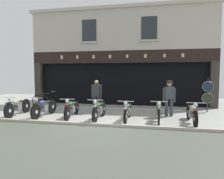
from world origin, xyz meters
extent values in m
cube|color=#9B9C93|center=(0.00, 5.00, -0.04)|extent=(23.14, 10.00, 0.08)
cube|color=#ABA195|center=(0.00, 0.08, 0.01)|extent=(23.14, 0.16, 0.18)
cube|color=black|center=(0.00, 7.30, 1.30)|extent=(10.25, 4.00, 2.60)
cube|color=#332D28|center=(-5.35, 5.18, 1.30)|extent=(0.44, 0.36, 2.60)
cube|color=#332D28|center=(5.35, 5.18, 1.30)|extent=(0.44, 0.36, 2.60)
cube|color=#23282D|center=(0.00, 5.55, 1.43)|extent=(9.80, 0.03, 2.18)
cube|color=black|center=(0.00, 5.12, 2.95)|extent=(11.14, 0.24, 0.70)
cube|color=#C6B789|center=(-3.63, 4.99, 2.95)|extent=(0.14, 0.03, 0.22)
cube|color=#C6B789|center=(-2.60, 4.99, 2.95)|extent=(0.14, 0.03, 0.20)
cube|color=#C6B789|center=(-1.55, 4.99, 2.95)|extent=(0.14, 0.03, 0.21)
cube|color=#C6B789|center=(-0.53, 4.99, 2.95)|extent=(0.14, 0.03, 0.22)
cube|color=#C6B789|center=(0.50, 4.99, 2.95)|extent=(0.14, 0.03, 0.18)
cube|color=#C6B789|center=(1.56, 4.99, 2.95)|extent=(0.14, 0.03, 0.21)
cube|color=#C6B789|center=(2.63, 4.99, 2.95)|extent=(0.14, 0.03, 0.19)
cube|color=#C6B789|center=(3.63, 4.99, 2.95)|extent=(0.14, 0.03, 0.21)
cube|color=#B6AFA2|center=(0.00, 5.20, 4.52)|extent=(11.14, 0.40, 2.45)
cube|color=#23282D|center=(-1.82, 4.99, 4.52)|extent=(0.90, 0.02, 1.30)
cube|color=#B6AFA2|center=(-1.82, 4.95, 3.82)|extent=(1.10, 0.12, 0.10)
cube|color=#23282D|center=(1.75, 4.99, 4.52)|extent=(0.90, 0.02, 1.30)
cube|color=#B6AFA2|center=(1.75, 4.95, 3.82)|extent=(1.10, 0.12, 0.10)
cube|color=#B6AFA2|center=(0.00, 5.10, 5.84)|extent=(11.44, 0.44, 0.18)
cylinder|color=black|center=(-4.02, 0.52, 0.34)|extent=(0.13, 0.68, 0.67)
cylinder|color=silver|center=(-4.02, 0.52, 0.34)|extent=(0.11, 0.16, 0.15)
cylinder|color=black|center=(-4.15, 1.92, 0.34)|extent=(0.14, 0.68, 0.67)
cylinder|color=silver|center=(-4.15, 1.92, 0.34)|extent=(0.12, 0.16, 0.15)
cube|color=black|center=(-4.08, 1.22, 0.46)|extent=(0.19, 1.29, 0.07)
cube|color=slate|center=(-4.08, 1.22, 0.39)|extent=(0.23, 0.34, 0.26)
ellipsoid|color=#A29D89|center=(-4.07, 1.05, 0.66)|extent=(0.26, 0.48, 0.20)
ellipsoid|color=#38281E|center=(-4.11, 1.47, 0.64)|extent=(0.23, 0.32, 0.10)
cube|color=black|center=(-4.02, 0.52, 0.69)|extent=(0.13, 0.37, 0.04)
sphere|color=silver|center=(-4.02, 0.58, 0.84)|extent=(0.15, 0.15, 0.15)
cylinder|color=silver|center=(-4.02, 0.58, 0.92)|extent=(0.62, 0.08, 0.02)
cylinder|color=silver|center=(-4.02, 0.56, 0.63)|extent=(0.06, 0.27, 0.61)
cylinder|color=black|center=(-2.76, 0.52, 0.34)|extent=(0.08, 0.67, 0.67)
cylinder|color=silver|center=(-2.76, 0.52, 0.34)|extent=(0.10, 0.15, 0.15)
cylinder|color=black|center=(-2.74, 1.93, 0.34)|extent=(0.09, 0.67, 0.67)
cylinder|color=silver|center=(-2.74, 1.93, 0.34)|extent=(0.11, 0.15, 0.15)
cube|color=black|center=(-2.75, 1.22, 0.46)|extent=(0.08, 1.30, 0.07)
cube|color=slate|center=(-2.75, 1.22, 0.39)|extent=(0.20, 0.32, 0.26)
ellipsoid|color=navy|center=(-2.75, 1.05, 0.66)|extent=(0.22, 0.46, 0.20)
ellipsoid|color=#38281E|center=(-2.75, 1.48, 0.64)|extent=(0.20, 0.30, 0.10)
cube|color=black|center=(-2.76, 0.52, 0.69)|extent=(0.10, 0.36, 0.04)
sphere|color=silver|center=(-2.76, 0.58, 0.84)|extent=(0.15, 0.15, 0.15)
cylinder|color=silver|center=(-2.76, 0.58, 0.92)|extent=(0.62, 0.03, 0.02)
cylinder|color=silver|center=(-2.76, 0.56, 0.63)|extent=(0.04, 0.23, 0.62)
cylinder|color=black|center=(-1.40, 0.58, 0.31)|extent=(0.13, 0.62, 0.62)
cylinder|color=silver|center=(-1.40, 0.58, 0.31)|extent=(0.11, 0.15, 0.14)
cylinder|color=black|center=(-1.55, 2.01, 0.31)|extent=(0.14, 0.62, 0.62)
cylinder|color=silver|center=(-1.55, 2.01, 0.31)|extent=(0.12, 0.15, 0.14)
cube|color=#53171D|center=(-1.47, 1.30, 0.43)|extent=(0.21, 1.32, 0.07)
cube|color=slate|center=(-1.47, 1.30, 0.36)|extent=(0.23, 0.34, 0.26)
ellipsoid|color=#284F28|center=(-1.45, 1.13, 0.63)|extent=(0.27, 0.48, 0.20)
ellipsoid|color=#38281E|center=(-1.50, 1.56, 0.61)|extent=(0.23, 0.32, 0.10)
cube|color=#53171D|center=(-1.40, 0.58, 0.64)|extent=(0.14, 0.37, 0.04)
sphere|color=silver|center=(-1.40, 0.64, 0.81)|extent=(0.15, 0.15, 0.15)
cylinder|color=silver|center=(-1.40, 0.64, 0.89)|extent=(0.62, 0.09, 0.02)
cylinder|color=silver|center=(-1.40, 0.62, 0.60)|extent=(0.06, 0.24, 0.62)
cylinder|color=black|center=(-0.17, 0.42, 0.33)|extent=(0.08, 0.66, 0.66)
cylinder|color=silver|center=(-0.17, 0.42, 0.33)|extent=(0.10, 0.15, 0.14)
cylinder|color=black|center=(-0.19, 1.86, 0.33)|extent=(0.09, 0.66, 0.66)
cylinder|color=silver|center=(-0.19, 1.86, 0.33)|extent=(0.11, 0.15, 0.14)
cube|color=gray|center=(-0.18, 1.14, 0.45)|extent=(0.09, 1.33, 0.07)
cube|color=slate|center=(-0.18, 1.14, 0.38)|extent=(0.20, 0.32, 0.26)
ellipsoid|color=#2B482A|center=(-0.18, 0.97, 0.65)|extent=(0.23, 0.46, 0.20)
ellipsoid|color=#38281E|center=(-0.18, 1.40, 0.63)|extent=(0.20, 0.30, 0.10)
cube|color=gray|center=(-0.17, 0.42, 0.68)|extent=(0.11, 0.36, 0.04)
sphere|color=silver|center=(-0.17, 0.48, 0.83)|extent=(0.15, 0.15, 0.15)
cylinder|color=silver|center=(-0.17, 0.48, 0.91)|extent=(0.62, 0.03, 0.02)
cylinder|color=silver|center=(-0.17, 0.46, 0.62)|extent=(0.04, 0.24, 0.62)
cylinder|color=black|center=(1.02, 0.46, 0.30)|extent=(0.07, 0.61, 0.61)
cylinder|color=silver|center=(1.02, 0.46, 0.30)|extent=(0.10, 0.13, 0.13)
cylinder|color=black|center=(1.02, 1.90, 0.30)|extent=(0.08, 0.61, 0.61)
cylinder|color=silver|center=(1.02, 1.90, 0.30)|extent=(0.11, 0.13, 0.13)
cube|color=gray|center=(1.02, 1.18, 0.42)|extent=(0.07, 1.32, 0.07)
cube|color=slate|center=(1.02, 1.18, 0.35)|extent=(0.20, 0.32, 0.26)
ellipsoid|color=#27502E|center=(1.02, 1.01, 0.62)|extent=(0.22, 0.46, 0.20)
ellipsoid|color=#38281E|center=(1.02, 1.44, 0.60)|extent=(0.20, 0.30, 0.10)
cube|color=gray|center=(1.02, 0.46, 0.63)|extent=(0.10, 0.36, 0.04)
sphere|color=silver|center=(1.02, 0.52, 0.80)|extent=(0.15, 0.15, 0.15)
cylinder|color=silver|center=(1.02, 0.52, 0.88)|extent=(0.62, 0.03, 0.02)
cylinder|color=silver|center=(1.02, 0.50, 0.59)|extent=(0.04, 0.25, 0.61)
cylinder|color=black|center=(2.25, 0.56, 0.31)|extent=(0.08, 0.62, 0.62)
cylinder|color=silver|center=(2.25, 0.56, 0.31)|extent=(0.10, 0.14, 0.14)
cylinder|color=black|center=(2.27, 1.96, 0.31)|extent=(0.09, 0.62, 0.62)
cylinder|color=silver|center=(2.27, 1.96, 0.31)|extent=(0.11, 0.14, 0.14)
cube|color=#20371F|center=(2.26, 1.26, 0.43)|extent=(0.09, 1.29, 0.07)
cube|color=slate|center=(2.26, 1.26, 0.36)|extent=(0.20, 0.32, 0.26)
ellipsoid|color=#2F4928|center=(2.26, 1.09, 0.63)|extent=(0.23, 0.46, 0.20)
ellipsoid|color=#38281E|center=(2.26, 1.51, 0.61)|extent=(0.20, 0.30, 0.10)
cube|color=#20371F|center=(2.25, 0.56, 0.64)|extent=(0.10, 0.36, 0.04)
sphere|color=silver|center=(2.25, 0.62, 0.81)|extent=(0.15, 0.15, 0.15)
cylinder|color=silver|center=(2.25, 0.62, 0.89)|extent=(0.62, 0.03, 0.02)
cylinder|color=silver|center=(2.25, 0.60, 0.60)|extent=(0.04, 0.29, 0.60)
cylinder|color=black|center=(3.52, 0.48, 0.31)|extent=(0.07, 0.63, 0.63)
cylinder|color=silver|center=(3.52, 0.48, 0.31)|extent=(0.10, 0.14, 0.14)
cylinder|color=black|center=(3.51, 1.91, 0.31)|extent=(0.08, 0.63, 0.63)
cylinder|color=silver|center=(3.51, 1.91, 0.31)|extent=(0.11, 0.14, 0.14)
cube|color=#571E1E|center=(3.52, 1.19, 0.43)|extent=(0.08, 1.32, 0.07)
cube|color=slate|center=(3.52, 1.19, 0.36)|extent=(0.20, 0.32, 0.26)
ellipsoid|color=#AEA28C|center=(3.52, 1.02, 0.63)|extent=(0.22, 0.46, 0.20)
ellipsoid|color=#38281E|center=(3.51, 1.45, 0.61)|extent=(0.20, 0.30, 0.10)
cube|color=#571E1E|center=(3.52, 0.48, 0.65)|extent=(0.10, 0.36, 0.04)
sphere|color=silver|center=(3.52, 0.54, 0.81)|extent=(0.15, 0.15, 0.15)
cylinder|color=silver|center=(3.52, 0.54, 0.89)|extent=(0.62, 0.03, 0.02)
cylinder|color=silver|center=(3.52, 0.52, 0.60)|extent=(0.04, 0.29, 0.60)
cylinder|color=#2D2D33|center=(-0.61, 2.58, 0.41)|extent=(0.15, 0.15, 0.81)
cylinder|color=#2D2D33|center=(-0.82, 2.63, 0.41)|extent=(0.15, 0.15, 0.81)
cube|color=#2D2D33|center=(-0.71, 2.60, 1.10)|extent=(0.42, 0.30, 0.61)
cube|color=white|center=(-0.69, 2.72, 1.17)|extent=(0.14, 0.05, 0.34)
cube|color=brown|center=(-0.68, 2.73, 1.16)|extent=(0.05, 0.02, 0.32)
cylinder|color=#2D2D33|center=(-0.48, 2.55, 1.04)|extent=(0.09, 0.09, 0.64)
cylinder|color=#2D2D33|center=(-0.94, 2.66, 1.04)|extent=(0.09, 0.09, 0.64)
sphere|color=tan|center=(-0.71, 2.60, 1.51)|extent=(0.20, 0.20, 0.20)
cylinder|color=#3D424C|center=(2.85, 2.41, 0.41)|extent=(0.15, 0.15, 0.81)
cylinder|color=#3D424C|center=(2.63, 2.37, 0.41)|extent=(0.15, 0.15, 0.81)
cube|color=#3D424C|center=(2.74, 2.39, 1.07)|extent=(0.41, 0.28, 0.54)
cube|color=silver|center=(2.72, 2.50, 1.13)|extent=(0.14, 0.04, 0.30)
cube|color=black|center=(2.72, 2.52, 1.12)|extent=(0.05, 0.02, 0.28)
cylinder|color=#3D424C|center=(2.97, 2.43, 0.97)|extent=(0.09, 0.09, 0.65)
cylinder|color=#3D424C|center=(2.51, 2.35, 0.97)|extent=(0.09, 0.09, 0.65)
sphere|color=tan|center=(2.74, 2.39, 1.45)|extent=(0.21, 0.21, 0.21)
cylinder|color=#332D28|center=(2.74, 2.39, 1.51)|extent=(0.36, 0.36, 0.01)
cylinder|color=#332D28|center=(2.74, 2.39, 1.57)|extent=(0.22, 0.22, 0.12)
cylinder|color=#232328|center=(4.69, 3.77, 0.85)|extent=(0.06, 0.06, 1.71)
cylinder|color=#192338|center=(4.69, 3.75, 1.29)|extent=(0.51, 0.03, 0.51)
torus|color=beige|center=(4.69, 3.77, 1.29)|extent=(0.53, 0.04, 0.53)
cylinder|color=#23281E|center=(4.69, 3.75, 0.70)|extent=(0.51, 0.03, 0.51)
torus|color=silver|center=(4.69, 3.77, 0.70)|extent=(0.53, 0.04, 0.53)
cube|color=beige|center=(-2.82, 5.40, 1.53)|extent=(0.67, 0.02, 1.03)
cube|color=#232328|center=(-2.82, 5.39, 1.95)|extent=(0.67, 0.01, 0.20)
cube|color=beige|center=(-4.01, 5.40, 1.55)|extent=(0.81, 0.02, 1.03)
cube|color=#232328|center=(-4.01, 5.39, 1.96)|extent=(0.81, 0.01, 0.20)
torus|color=black|center=(-3.63, 3.78, 0.33)|extent=(0.71, 0.09, 0.71)
torus|color=black|center=(-4.70, 3.86, 0.33)|extent=(0.71, 0.09, 0.71)
cylinder|color=#23381E|center=(-4.06, 3.81, 0.51)|extent=(0.63, 0.08, 0.47)
cylinder|color=#23381E|center=(-4.16, 3.82, 0.77)|extent=(0.59, 0.07, 0.03)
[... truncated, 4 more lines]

